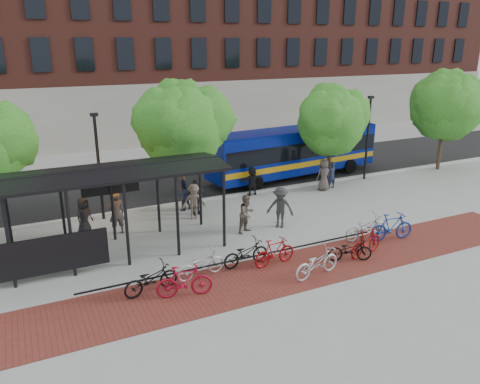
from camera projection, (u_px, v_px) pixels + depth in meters
name	position (u px, v px, depth m)	size (l,w,h in m)	color
ground	(266.00, 220.00, 22.51)	(160.00, 160.00, 0.00)	#9E9E99
asphalt_street	(205.00, 178.00, 29.37)	(160.00, 8.00, 0.01)	black
curb	(231.00, 196.00, 25.92)	(160.00, 0.25, 0.12)	#B7B7B2
brick_strip	(283.00, 273.00, 17.40)	(24.00, 3.00, 0.01)	maroon
bike_rack_rail	(241.00, 270.00, 17.63)	(12.00, 0.05, 0.95)	black
building_brick	(230.00, 22.00, 45.87)	(55.00, 14.00, 20.00)	maroon
bus_shelter	(86.00, 185.00, 17.82)	(10.60, 3.07, 3.60)	black
tree_b	(182.00, 122.00, 22.82)	(5.15, 4.20, 6.47)	#382619
tree_c	(332.00, 118.00, 26.65)	(4.66, 3.80, 5.92)	#382619
tree_d	(447.00, 102.00, 30.24)	(5.39, 4.40, 6.55)	#382619
lamp_post_left	(99.00, 164.00, 21.87)	(0.35, 0.20, 5.12)	black
lamp_post_right	(368.00, 136.00, 28.47)	(0.35, 0.20, 5.12)	black
bus	(294.00, 150.00, 29.20)	(11.62, 3.62, 3.09)	navy
bike_0	(151.00, 279.00, 15.88)	(0.69, 1.97, 1.04)	black
bike_1	(184.00, 281.00, 15.62)	(0.53, 1.89, 1.14)	maroon
bike_2	(201.00, 264.00, 16.96)	(0.67, 1.92, 1.01)	#BABABD
bike_4	(246.00, 253.00, 17.85)	(0.67, 1.92, 1.01)	black
bike_5	(275.00, 252.00, 17.86)	(0.51, 1.81, 1.09)	maroon
bike_6	(317.00, 262.00, 17.02)	(0.71, 2.05, 1.08)	#B7B7BA
bike_8	(350.00, 250.00, 18.23)	(0.61, 1.75, 0.92)	black
bike_9	(366.00, 242.00, 18.66)	(0.53, 1.88, 1.13)	maroon
bike_10	(366.00, 227.00, 20.19)	(0.73, 2.10, 1.10)	#A8A8AB
bike_11	(392.00, 227.00, 20.09)	(0.57, 2.03, 1.22)	navy
pedestrian_0	(84.00, 216.00, 20.56)	(0.86, 0.56, 1.75)	black
pedestrian_1	(117.00, 213.00, 20.68)	(0.71, 0.47, 1.96)	#3D3531
pedestrian_2	(183.00, 195.00, 23.67)	(0.77, 0.60, 1.58)	#1C2443
pedestrian_3	(194.00, 202.00, 22.44)	(1.13, 0.65, 1.76)	brown
pedestrian_4	(196.00, 197.00, 23.06)	(1.06, 0.44, 1.80)	#252525
pedestrian_5	(252.00, 181.00, 26.01)	(1.51, 0.48, 1.62)	black
pedestrian_6	(324.00, 175.00, 26.79)	(0.89, 0.58, 1.83)	#443A36
pedestrian_7	(331.00, 175.00, 27.21)	(0.58, 0.38, 1.59)	#1C2642
pedestrian_8	(247.00, 214.00, 20.85)	(0.85, 0.66, 1.75)	brown
pedestrian_9	(280.00, 207.00, 21.41)	(1.25, 0.72, 1.93)	#2A2A2A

